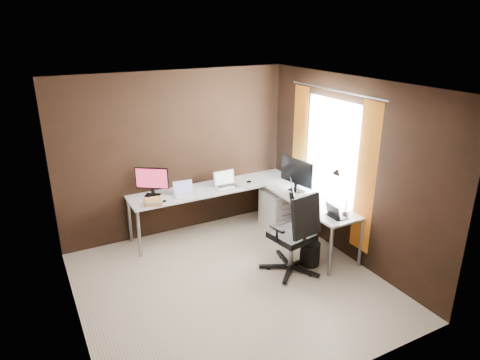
% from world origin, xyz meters
% --- Properties ---
extents(room, '(3.60, 3.60, 2.50)m').
position_xyz_m(room, '(0.34, 0.07, 1.28)').
color(room, '#BFAB94').
rests_on(room, ground).
extents(desk, '(2.65, 2.25, 0.73)m').
position_xyz_m(desk, '(0.84, 1.04, 0.68)').
color(desk, white).
rests_on(desk, ground).
extents(drawer_pedestal, '(0.42, 0.50, 0.60)m').
position_xyz_m(drawer_pedestal, '(1.43, 1.15, 0.30)').
color(drawer_pedestal, white).
rests_on(drawer_pedestal, ground).
extents(monitor_left, '(0.42, 0.30, 0.43)m').
position_xyz_m(monitor_left, '(-0.46, 1.62, 0.97)').
color(monitor_left, black).
rests_on(monitor_left, desk).
extents(monitor_right, '(0.20, 0.62, 0.51)m').
position_xyz_m(monitor_right, '(1.50, 0.76, 1.02)').
color(monitor_right, black).
rests_on(monitor_right, desk).
extents(laptop_white, '(0.31, 0.24, 0.20)m').
position_xyz_m(laptop_white, '(-0.05, 1.43, 0.77)').
color(laptop_white, white).
rests_on(laptop_white, desk).
extents(laptop_silver, '(0.36, 0.26, 0.24)m').
position_xyz_m(laptop_silver, '(0.65, 1.44, 0.78)').
color(laptop_silver, silver).
rests_on(laptop_silver, desk).
extents(laptop_black_big, '(0.48, 0.52, 0.28)m').
position_xyz_m(laptop_black_big, '(1.34, 0.50, 0.79)').
color(laptop_black_big, black).
rests_on(laptop_black_big, desk).
extents(laptop_black_small, '(0.20, 0.27, 0.18)m').
position_xyz_m(laptop_black_small, '(1.43, -0.22, 0.77)').
color(laptop_black_small, black).
rests_on(laptop_black_small, desk).
extents(book_stack, '(0.29, 0.26, 0.08)m').
position_xyz_m(book_stack, '(-0.56, 1.30, 0.77)').
color(book_stack, tan).
rests_on(book_stack, desk).
extents(mouse_left, '(0.10, 0.07, 0.03)m').
position_xyz_m(mouse_left, '(-0.40, 1.30, 0.75)').
color(mouse_left, black).
rests_on(mouse_left, desk).
extents(mouse_corner, '(0.10, 0.07, 0.03)m').
position_xyz_m(mouse_corner, '(1.05, 1.42, 0.75)').
color(mouse_corner, black).
rests_on(mouse_corner, desk).
extents(desk_lamp, '(0.20, 0.23, 0.63)m').
position_xyz_m(desk_lamp, '(1.52, -0.18, 1.12)').
color(desk_lamp, slate).
rests_on(desk_lamp, desk).
extents(office_chair, '(0.64, 0.65, 1.14)m').
position_xyz_m(office_chair, '(0.89, -0.08, 0.33)').
color(office_chair, black).
rests_on(office_chair, ground).
extents(wastebasket, '(0.35, 0.35, 0.32)m').
position_xyz_m(wastebasket, '(1.19, -0.05, 0.16)').
color(wastebasket, black).
rests_on(wastebasket, ground).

